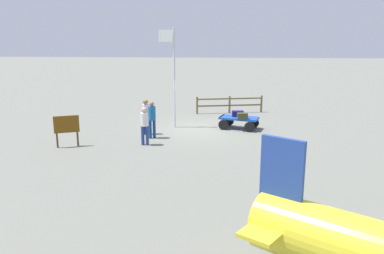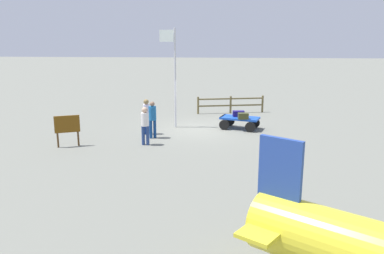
# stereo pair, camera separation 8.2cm
# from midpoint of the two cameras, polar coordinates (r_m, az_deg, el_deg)

# --- Properties ---
(ground_plane) EXTENTS (120.00, 120.00, 0.00)m
(ground_plane) POSITION_cam_midpoint_polar(r_m,az_deg,el_deg) (20.14, 1.43, -0.35)
(ground_plane) COLOR slate
(luggage_cart) EXTENTS (2.12, 1.61, 0.61)m
(luggage_cart) POSITION_cam_midpoint_polar(r_m,az_deg,el_deg) (20.32, 6.98, 0.96)
(luggage_cart) COLOR #1947B1
(luggage_cart) RESTS_ON ground
(suitcase_navy) EXTENTS (0.61, 0.35, 0.29)m
(suitcase_navy) POSITION_cam_midpoint_polar(r_m,az_deg,el_deg) (20.40, 6.86, 1.93)
(suitcase_navy) COLOR navy
(suitcase_navy) RESTS_ON luggage_cart
(suitcase_grey) EXTENTS (0.54, 0.39, 0.30)m
(suitcase_grey) POSITION_cam_midpoint_polar(r_m,az_deg,el_deg) (19.82, 7.52, 1.58)
(suitcase_grey) COLOR #383B1B
(suitcase_grey) RESTS_ON luggage_cart
(worker_lead) EXTENTS (0.35, 0.35, 1.70)m
(worker_lead) POSITION_cam_midpoint_polar(r_m,az_deg,el_deg) (17.24, -6.67, 0.63)
(worker_lead) COLOR navy
(worker_lead) RESTS_ON ground
(worker_trailing) EXTENTS (0.48, 0.48, 1.74)m
(worker_trailing) POSITION_cam_midpoint_polar(r_m,az_deg,el_deg) (18.36, -5.60, 1.49)
(worker_trailing) COLOR navy
(worker_trailing) RESTS_ON ground
(worker_supervisor) EXTENTS (0.43, 0.43, 1.72)m
(worker_supervisor) POSITION_cam_midpoint_polar(r_m,az_deg,el_deg) (19.12, -6.49, 1.89)
(worker_supervisor) COLOR navy
(worker_supervisor) RESTS_ON ground
(flagpole) EXTENTS (0.83, 0.16, 5.06)m
(flagpole) POSITION_cam_midpoint_polar(r_m,az_deg,el_deg) (20.18, -2.58, 8.21)
(flagpole) COLOR silver
(flagpole) RESTS_ON ground
(signboard) EXTENTS (1.00, 0.46, 1.37)m
(signboard) POSITION_cam_midpoint_polar(r_m,az_deg,el_deg) (17.71, -17.47, 0.09)
(signboard) COLOR #4C3319
(signboard) RESTS_ON ground
(wooden_fence) EXTENTS (4.07, 0.93, 1.05)m
(wooden_fence) POSITION_cam_midpoint_polar(r_m,az_deg,el_deg) (24.27, 5.71, 3.43)
(wooden_fence) COLOR brown
(wooden_fence) RESTS_ON ground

